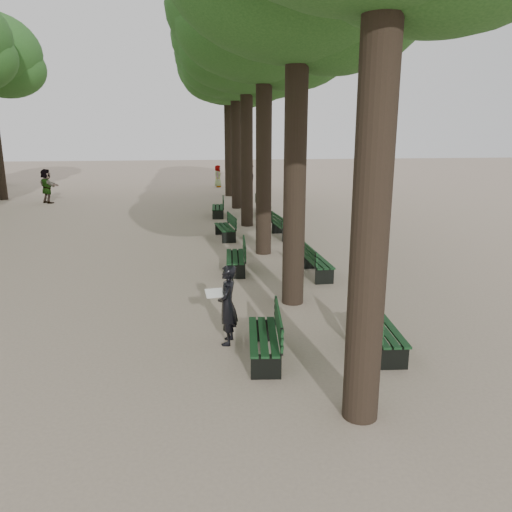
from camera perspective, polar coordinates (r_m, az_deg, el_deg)
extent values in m
plane|color=tan|center=(9.32, -1.32, -11.89)|extent=(120.00, 120.00, 0.00)
cylinder|color=#33261C|center=(6.75, 13.37, 10.80)|extent=(0.52, 0.52, 7.50)
cylinder|color=#33261C|center=(11.56, 4.53, 12.48)|extent=(0.52, 0.52, 7.50)
cylinder|color=#33261C|center=(16.49, 0.90, 13.08)|extent=(0.52, 0.52, 7.50)
ellipsoid|color=#21531C|center=(16.87, 0.95, 26.62)|extent=(6.00, 6.00, 4.50)
cylinder|color=#33261C|center=(21.45, -1.07, 13.39)|extent=(0.52, 0.52, 7.50)
ellipsoid|color=#21531C|center=(21.74, -1.13, 23.85)|extent=(6.00, 6.00, 4.50)
cylinder|color=#33261C|center=(26.42, -2.30, 13.57)|extent=(0.52, 0.52, 7.50)
ellipsoid|color=#21531C|center=(26.66, -2.40, 22.09)|extent=(6.00, 6.00, 4.50)
cylinder|color=#33261C|center=(31.40, -3.15, 13.69)|extent=(0.52, 0.52, 7.50)
ellipsoid|color=#21531C|center=(31.60, -3.25, 20.87)|extent=(6.00, 6.00, 4.50)
cube|color=black|center=(9.31, 0.81, -10.39)|extent=(0.70, 1.84, 0.45)
cube|color=black|center=(9.22, 0.82, -9.12)|extent=(0.72, 1.85, 0.04)
cube|color=black|center=(9.13, 2.60, -7.54)|extent=(0.22, 1.79, 0.40)
cube|color=black|center=(14.80, -2.41, -0.91)|extent=(0.65, 1.83, 0.45)
cube|color=black|center=(14.74, -2.42, -0.06)|extent=(0.67, 1.84, 0.04)
cube|color=black|center=(14.68, -1.34, 0.97)|extent=(0.18, 1.80, 0.40)
cube|color=black|center=(19.21, -3.60, 2.65)|extent=(0.72, 1.85, 0.45)
cube|color=black|center=(19.17, -3.61, 3.31)|extent=(0.74, 1.85, 0.04)
cube|color=black|center=(19.17, -2.80, 4.14)|extent=(0.24, 1.79, 0.40)
cube|color=black|center=(24.16, -4.41, 5.06)|extent=(0.62, 1.83, 0.45)
cube|color=black|center=(24.13, -4.42, 5.59)|extent=(0.64, 1.83, 0.04)
cube|color=black|center=(24.09, -3.77, 6.23)|extent=(0.14, 1.80, 0.40)
cube|color=black|center=(9.93, 14.20, -9.23)|extent=(0.66, 1.84, 0.45)
cube|color=black|center=(9.84, 14.28, -8.03)|extent=(0.68, 1.84, 0.04)
cube|color=black|center=(9.67, 12.78, -6.63)|extent=(0.19, 1.80, 0.40)
cube|color=black|center=(14.42, 7.02, -1.42)|extent=(0.58, 1.82, 0.45)
cube|color=black|center=(14.36, 7.04, -0.55)|extent=(0.60, 1.82, 0.04)
cube|color=black|center=(14.22, 5.99, 0.45)|extent=(0.10, 1.80, 0.40)
cube|color=black|center=(19.45, 3.19, 2.80)|extent=(0.68, 1.84, 0.45)
cube|color=black|center=(19.40, 3.20, 3.45)|extent=(0.70, 1.84, 0.04)
cube|color=black|center=(19.28, 2.41, 4.20)|extent=(0.20, 1.80, 0.40)
cube|color=black|center=(24.79, 0.87, 5.34)|extent=(0.53, 1.80, 0.45)
cube|color=black|center=(24.75, 0.88, 5.85)|extent=(0.55, 1.80, 0.04)
cube|color=black|center=(24.67, 0.23, 6.46)|extent=(0.05, 1.80, 0.40)
imported|color=black|center=(9.75, -3.27, -5.60)|extent=(0.44, 0.69, 1.59)
cube|color=white|center=(9.66, -4.78, -4.25)|extent=(0.37, 0.29, 0.12)
imported|color=#262628|center=(34.20, -0.83, 9.06)|extent=(0.79, 1.28, 1.89)
imported|color=#262628|center=(30.76, -22.80, 7.38)|extent=(1.48, 1.59, 1.93)
imported|color=#262628|center=(36.42, -4.39, 9.08)|extent=(0.44, 0.80, 1.56)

